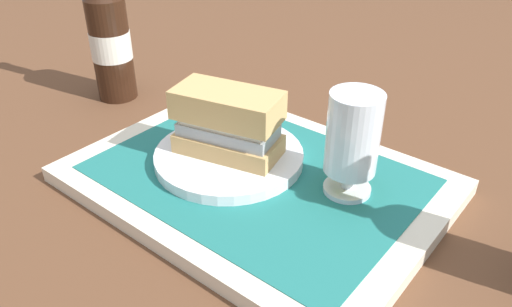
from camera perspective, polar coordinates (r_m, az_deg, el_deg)
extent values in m
plane|color=brown|center=(0.64, 0.00, -3.82)|extent=(3.00, 3.00, 0.00)
cube|color=beige|center=(0.63, 0.00, -3.09)|extent=(0.44, 0.32, 0.02)
cube|color=#1E6B66|center=(0.62, 0.00, -2.29)|extent=(0.38, 0.27, 0.00)
cylinder|color=white|center=(0.65, -2.90, -0.22)|extent=(0.19, 0.19, 0.01)
cube|color=tan|center=(0.64, -2.94, 1.23)|extent=(0.14, 0.09, 0.02)
cube|color=#9EA3A8|center=(0.63, -2.99, 2.80)|extent=(0.13, 0.08, 0.02)
cube|color=silver|center=(0.62, -3.02, 3.77)|extent=(0.12, 0.08, 0.01)
sphere|color=#47932D|center=(0.60, 1.27, 3.64)|extent=(0.04, 0.04, 0.04)
cube|color=tan|center=(0.61, -3.08, 5.59)|extent=(0.14, 0.09, 0.04)
cylinder|color=silver|center=(0.60, 10.23, -3.91)|extent=(0.06, 0.06, 0.01)
cylinder|color=silver|center=(0.59, 10.37, -2.74)|extent=(0.01, 0.01, 0.02)
cylinder|color=silver|center=(0.56, 10.94, 2.26)|extent=(0.06, 0.06, 0.09)
cylinder|color=gold|center=(0.57, 10.73, 0.42)|extent=(0.06, 0.06, 0.05)
cylinder|color=white|center=(0.56, 11.05, 3.17)|extent=(0.05, 0.05, 0.01)
cylinder|color=black|center=(0.87, -16.01, 11.19)|extent=(0.06, 0.06, 0.17)
cylinder|color=silver|center=(0.86, -16.09, 11.70)|extent=(0.07, 0.07, 0.05)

